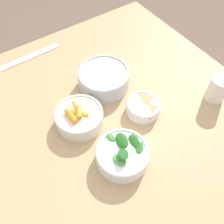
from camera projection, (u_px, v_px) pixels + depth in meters
The scene contains 8 objects.
ground_plane at pixel (112, 188), 1.46m from camera, with size 10.00×10.00×0.00m, color brown.
dining_table at pixel (112, 131), 0.94m from camera, with size 0.98×1.01×0.76m.
bowl_carrots at pixel (79, 117), 0.80m from camera, with size 0.16×0.16×0.07m.
bowl_greens at pixel (123, 154), 0.72m from camera, with size 0.15×0.16×0.08m.
bowl_beans_hotdog at pixel (104, 79), 0.90m from camera, with size 0.18×0.18×0.07m.
bowl_cookies at pixel (143, 107), 0.83m from camera, with size 0.11×0.11×0.04m.
ruler at pixel (29, 57), 1.01m from camera, with size 0.26×0.03×0.00m.
cup at pixel (218, 89), 0.85m from camera, with size 0.07×0.07×0.09m.
Camera 1 is at (-0.28, -0.41, 1.45)m, focal length 40.00 mm.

